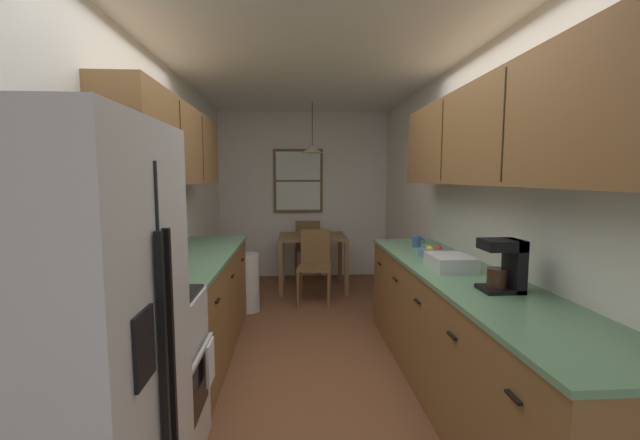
{
  "coord_description": "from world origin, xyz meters",
  "views": [
    {
      "loc": [
        -0.16,
        -2.66,
        1.55
      ],
      "look_at": [
        0.1,
        1.19,
        1.14
      ],
      "focal_mm": 22.58,
      "sensor_mm": 36.0,
      "label": 1
    }
  ],
  "objects": [
    {
      "name": "trash_bin",
      "position": [
        -0.7,
        1.96,
        0.34
      ],
      "size": [
        0.28,
        0.28,
        0.67
      ],
      "primitive_type": "cylinder",
      "color": "silver",
      "rests_on": "ground"
    },
    {
      "name": "dish_towel",
      "position": [
        -0.64,
        -0.42,
        0.5
      ],
      "size": [
        0.02,
        0.16,
        0.24
      ],
      "primitive_type": "cube",
      "color": "white"
    },
    {
      "name": "wall_right",
      "position": [
        1.35,
        1.0,
        1.27
      ],
      "size": [
        0.1,
        9.0,
        2.55
      ],
      "primitive_type": "cube",
      "color": "white",
      "rests_on": "ground"
    },
    {
      "name": "dish_rack",
      "position": [
        0.95,
        0.09,
        0.95
      ],
      "size": [
        0.28,
        0.34,
        0.1
      ],
      "primitive_type": "cube",
      "color": "silver",
      "rests_on": "counter_right"
    },
    {
      "name": "mug_by_coffeemaker",
      "position": [
        0.99,
        1.0,
        0.95
      ],
      "size": [
        0.12,
        0.08,
        0.11
      ],
      "color": "#335999",
      "rests_on": "counter_right"
    },
    {
      "name": "upper_cabinets_right",
      "position": [
        1.14,
        -0.06,
        1.83
      ],
      "size": [
        0.33,
        2.75,
        0.66
      ],
      "color": "brown"
    },
    {
      "name": "wall_left",
      "position": [
        -1.35,
        1.0,
        1.27
      ],
      "size": [
        0.1,
        9.0,
        2.55
      ],
      "primitive_type": "cube",
      "color": "white",
      "rests_on": "ground"
    },
    {
      "name": "coffee_maker",
      "position": [
        1.05,
        -0.48,
        1.06
      ],
      "size": [
        0.22,
        0.18,
        0.3
      ],
      "color": "black",
      "rests_on": "counter_right"
    },
    {
      "name": "microwave_over_range",
      "position": [
        -1.11,
        -0.58,
        1.64
      ],
      "size": [
        0.39,
        0.62,
        0.34
      ],
      "color": "black"
    },
    {
      "name": "upper_cabinets_left",
      "position": [
        -1.14,
        0.75,
        1.81
      ],
      "size": [
        0.33,
        2.2,
        0.64
      ],
      "color": "brown"
    },
    {
      "name": "dining_table",
      "position": [
        0.1,
        2.86,
        0.63
      ],
      "size": [
        0.92,
        0.81,
        0.75
      ],
      "color": "brown",
      "rests_on": "ground"
    },
    {
      "name": "wall_back",
      "position": [
        0.0,
        3.65,
        1.27
      ],
      "size": [
        4.4,
        0.1,
        2.55
      ],
      "primitive_type": "cube",
      "color": "white",
      "rests_on": "ground"
    },
    {
      "name": "back_window",
      "position": [
        -0.08,
        3.58,
        1.5
      ],
      "size": [
        0.76,
        0.05,
        0.97
      ],
      "color": "brown"
    },
    {
      "name": "dining_chair_far",
      "position": [
        0.06,
        3.47,
        0.5
      ],
      "size": [
        0.43,
        0.43,
        0.9
      ],
      "color": "brown",
      "rests_on": "ground"
    },
    {
      "name": "storage_canister",
      "position": [
        -1.0,
        -0.08,
        0.98
      ],
      "size": [
        0.11,
        0.11,
        0.16
      ],
      "color": "#265999",
      "rests_on": "counter_left"
    },
    {
      "name": "pendant_light",
      "position": [
        0.1,
        2.86,
        1.94
      ],
      "size": [
        0.29,
        0.29,
        0.67
      ],
      "color": "black"
    },
    {
      "name": "ceiling_slab",
      "position": [
        0.0,
        1.0,
        2.59
      ],
      "size": [
        4.4,
        9.0,
        0.08
      ],
      "primitive_type": "cube",
      "color": "white"
    },
    {
      "name": "counter_right",
      "position": [
        1.0,
        -0.01,
        0.45
      ],
      "size": [
        0.64,
        3.07,
        0.9
      ],
      "color": "brown",
      "rests_on": "ground"
    },
    {
      "name": "table_serving_bowl",
      "position": [
        0.07,
        2.82,
        0.78
      ],
      "size": [
        0.16,
        0.16,
        0.06
      ],
      "primitive_type": "cylinder",
      "color": "silver",
      "rests_on": "dining_table"
    },
    {
      "name": "refrigerator",
      "position": [
        -0.96,
        -1.3,
        0.87
      ],
      "size": [
        0.72,
        0.77,
        1.74
      ],
      "color": "silver",
      "rests_on": "ground"
    },
    {
      "name": "ground_plane",
      "position": [
        0.0,
        1.0,
        0.0
      ],
      "size": [
        12.0,
        12.0,
        0.0
      ],
      "primitive_type": "plane",
      "color": "brown"
    },
    {
      "name": "fruit_bowl",
      "position": [
        0.99,
        0.57,
        0.94
      ],
      "size": [
        0.23,
        0.23,
        0.09
      ],
      "color": "#597F9E",
      "rests_on": "counter_right"
    },
    {
      "name": "dining_chair_near",
      "position": [
        0.1,
        2.24,
        0.5
      ],
      "size": [
        0.45,
        0.45,
        0.9
      ],
      "color": "brown",
      "rests_on": "ground"
    },
    {
      "name": "counter_left",
      "position": [
        -1.0,
        0.8,
        0.45
      ],
      "size": [
        0.64,
        2.12,
        0.9
      ],
      "color": "brown",
      "rests_on": "ground"
    },
    {
      "name": "stove_range",
      "position": [
        -0.99,
        -0.58,
        0.47
      ],
      "size": [
        0.66,
        0.64,
        1.1
      ],
      "color": "silver",
      "rests_on": "ground"
    }
  ]
}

